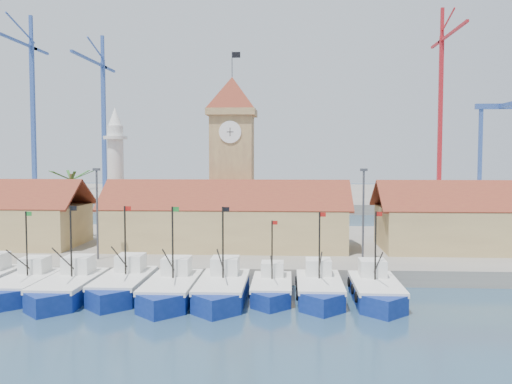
{
  "coord_description": "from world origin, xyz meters",
  "views": [
    {
      "loc": [
        6.84,
        -42.88,
        11.79
      ],
      "look_at": [
        3.34,
        18.0,
        7.85
      ],
      "focal_mm": 40.0,
      "sensor_mm": 36.0,
      "label": 1
    }
  ],
  "objects": [
    {
      "name": "boat_7",
      "position": [
        5.47,
        3.43,
        0.7
      ],
      "size": [
        3.24,
        8.89,
        6.73
      ],
      "color": "navy",
      "rests_on": "ground"
    },
    {
      "name": "boat_9",
      "position": [
        13.92,
        2.67,
        0.79
      ],
      "size": [
        3.69,
        10.12,
        7.65
      ],
      "color": "navy",
      "rests_on": "ground"
    },
    {
      "name": "boat_8",
      "position": [
        9.39,
        3.04,
        0.78
      ],
      "size": [
        3.63,
        9.95,
        7.53
      ],
      "color": "navy",
      "rests_on": "ground"
    },
    {
      "name": "boat_5",
      "position": [
        -2.64,
        1.94,
        0.83
      ],
      "size": [
        3.88,
        10.63,
        8.04
      ],
      "color": "navy",
      "rests_on": "ground"
    },
    {
      "name": "quay",
      "position": [
        0.0,
        24.0,
        0.75
      ],
      "size": [
        140.0,
        32.0,
        1.5
      ],
      "primitive_type": "cube",
      "color": "gray",
      "rests_on": "ground"
    },
    {
      "name": "minaret",
      "position": [
        -15.0,
        28.0,
        9.73
      ],
      "size": [
        3.0,
        3.0,
        16.3
      ],
      "color": "silver",
      "rests_on": "quay"
    },
    {
      "name": "boat_3",
      "position": [
        -11.16,
        1.98,
        0.83
      ],
      "size": [
        3.89,
        10.66,
        8.07
      ],
      "color": "navy",
      "rests_on": "ground"
    },
    {
      "name": "boat_2",
      "position": [
        -15.26,
        2.74,
        0.77
      ],
      "size": [
        3.61,
        9.88,
        7.47
      ],
      "color": "navy",
      "rests_on": "ground"
    },
    {
      "name": "clock_tower",
      "position": [
        0.0,
        26.0,
        11.96
      ],
      "size": [
        5.8,
        5.8,
        22.7
      ],
      "color": "tan",
      "rests_on": "quay"
    },
    {
      "name": "boat_4",
      "position": [
        -6.97,
        3.25,
        0.82
      ],
      "size": [
        3.83,
        10.5,
        7.95
      ],
      "color": "navy",
      "rests_on": "ground"
    },
    {
      "name": "crane_blue_far",
      "position": [
        -59.37,
        100.31,
        27.51
      ],
      "size": [
        1.0,
        35.35,
        45.57
      ],
      "color": "#33519C",
      "rests_on": "terminal"
    },
    {
      "name": "crane_red_right",
      "position": [
        45.21,
        103.94,
        27.74
      ],
      "size": [
        1.0,
        30.86,
        46.72
      ],
      "color": "#AE1A21",
      "rests_on": "terminal"
    },
    {
      "name": "hall_center",
      "position": [
        0.0,
        20.0,
        3.99
      ],
      "size": [
        27.04,
        10.13,
        7.61
      ],
      "color": "tan",
      "rests_on": "quay"
    },
    {
      "name": "gantry",
      "position": [
        62.0,
        106.65,
        20.04
      ],
      "size": [
        13.0,
        22.0,
        23.2
      ],
      "color": "#33519C",
      "rests_on": "terminal"
    },
    {
      "name": "boat_6",
      "position": [
        1.47,
        2.21,
        0.83
      ],
      "size": [
        3.87,
        10.61,
        8.03
      ],
      "color": "navy",
      "rests_on": "ground"
    },
    {
      "name": "palm_tree",
      "position": [
        -20.0,
        26.0,
        6.25
      ],
      "size": [
        5.6,
        5.03,
        8.39
      ],
      "color": "brown",
      "rests_on": "quay"
    },
    {
      "name": "lamp_posts",
      "position": [
        0.5,
        12.0,
        6.48
      ],
      "size": [
        80.7,
        0.25,
        9.03
      ],
      "color": "#3F3F44",
      "rests_on": "quay"
    },
    {
      "name": "terminal",
      "position": [
        0.0,
        110.0,
        1.0
      ],
      "size": [
        240.0,
        80.0,
        2.0
      ],
      "primitive_type": "cube",
      "color": "gray",
      "rests_on": "ground"
    },
    {
      "name": "ground",
      "position": [
        0.0,
        0.0,
        0.0
      ],
      "size": [
        400.0,
        400.0,
        0.0
      ],
      "primitive_type": "plane",
      "color": "#1D384E",
      "rests_on": "ground"
    },
    {
      "name": "crane_blue_near",
      "position": [
        -42.74,
        106.65,
        25.0
      ],
      "size": [
        1.0,
        32.19,
        41.51
      ],
      "color": "#33519C",
      "rests_on": "terminal"
    }
  ]
}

